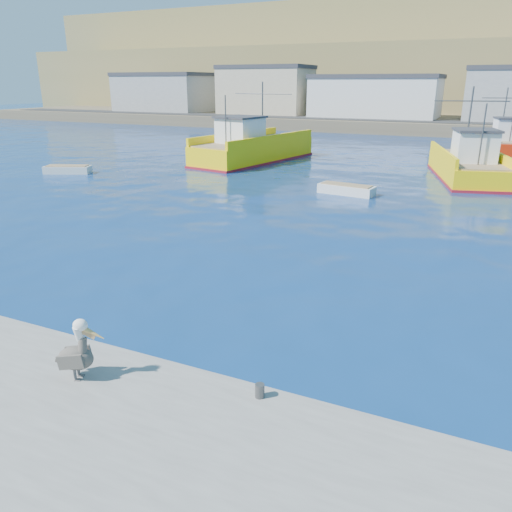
{
  "coord_description": "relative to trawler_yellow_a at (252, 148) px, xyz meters",
  "views": [
    {
      "loc": [
        6.65,
        -11.43,
        6.7
      ],
      "look_at": [
        0.29,
        2.25,
        1.41
      ],
      "focal_mm": 35.0,
      "sensor_mm": 36.0,
      "label": 1
    }
  ],
  "objects": [
    {
      "name": "trawler_yellow_a",
      "position": [
        0.0,
        0.0,
        0.0
      ],
      "size": [
        6.83,
        13.8,
        6.76
      ],
      "color": "yellow",
      "rests_on": "ground"
    },
    {
      "name": "skiff_mid",
      "position": [
        11.26,
        -9.89,
        -0.9
      ],
      "size": [
        3.62,
        1.67,
        0.76
      ],
      "color": "silver",
      "rests_on": "ground"
    },
    {
      "name": "pelican",
      "position": [
        11.61,
        -33.36,
        -0.03
      ],
      "size": [
        1.15,
        0.71,
        1.45
      ],
      "color": "#595451",
      "rests_on": "dock"
    },
    {
      "name": "trawler_yellow_b",
      "position": [
        17.78,
        -1.25,
        -0.13
      ],
      "size": [
        6.38,
        11.45,
        6.46
      ],
      "color": "yellow",
      "rests_on": "ground"
    },
    {
      "name": "boat_orange",
      "position": [
        20.14,
        16.67,
        -0.09
      ],
      "size": [
        5.21,
        9.28,
        6.14
      ],
      "color": "red",
      "rests_on": "ground"
    },
    {
      "name": "far_shore",
      "position": [
        12.51,
        80.29,
        7.83
      ],
      "size": [
        200.0,
        81.0,
        24.0
      ],
      "color": "brown",
      "rests_on": "ground"
    },
    {
      "name": "ground",
      "position": [
        12.5,
        -28.92,
        -1.14
      ],
      "size": [
        260.0,
        260.0,
        0.0
      ],
      "primitive_type": "plane",
      "color": "#071757",
      "rests_on": "ground"
    },
    {
      "name": "dock_bollards",
      "position": [
        13.1,
        -32.32,
        -0.49
      ],
      "size": [
        36.2,
        0.2,
        0.3
      ],
      "color": "#4C4C4C",
      "rests_on": "dock"
    },
    {
      "name": "skiff_left",
      "position": [
        -10.24,
        -11.59,
        -0.9
      ],
      "size": [
        3.66,
        2.46,
        0.75
      ],
      "color": "silver",
      "rests_on": "ground"
    }
  ]
}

